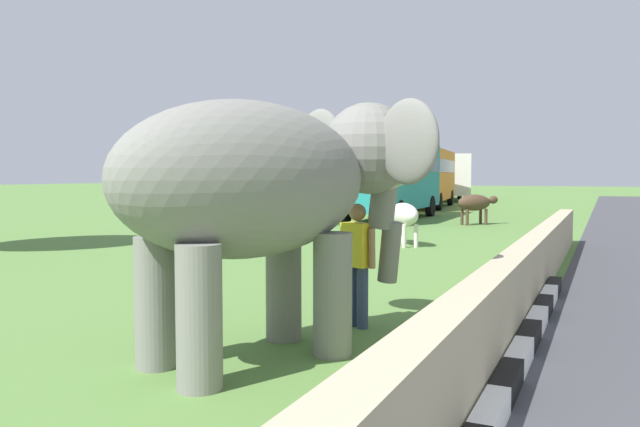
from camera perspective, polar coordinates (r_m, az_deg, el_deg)
name	(u,v)px	position (r m, az deg, el deg)	size (l,w,h in m)	color
barrier_parapet	(476,337)	(6.25, 14.02, -10.81)	(28.00, 0.36, 1.00)	tan
elephant	(273,184)	(7.01, -4.27, 2.68)	(4.02, 3.25, 2.95)	slate
person_handler	(357,258)	(8.36, 3.40, -4.09)	(0.37, 0.62, 1.66)	navy
bus_teal	(391,173)	(28.52, 6.47, 3.64)	(8.72, 2.77, 3.50)	teal
bus_orange	(426,174)	(39.10, 9.64, 3.60)	(9.86, 3.66, 3.50)	orange
bus_white	(448,174)	(50.08, 11.56, 3.56)	(10.03, 5.24, 3.50)	silver
cow_near	(403,215)	(18.05, 7.56, -0.16)	(1.71, 1.55, 1.23)	beige
cow_mid	(475,203)	(26.08, 13.91, 0.91)	(1.66, 1.61, 1.23)	#473323
hill_east	(317,194)	(65.08, -0.30, 1.79)	(31.41, 25.13, 12.08)	slate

